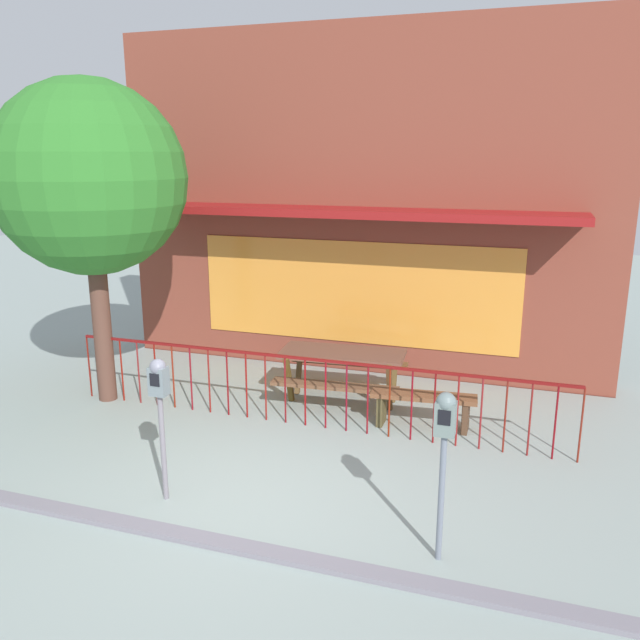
{
  "coord_description": "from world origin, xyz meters",
  "views": [
    {
      "loc": [
        2.76,
        -5.68,
        3.59
      ],
      "look_at": [
        0.08,
        2.39,
        1.39
      ],
      "focal_mm": 36.29,
      "sensor_mm": 36.0,
      "label": 1
    }
  ],
  "objects_px": {
    "parking_meter_far": "(159,392)",
    "street_tree": "(89,179)",
    "picnic_table_left": "(342,362)",
    "parking_meter_near": "(445,432)",
    "patio_bench": "(423,403)"
  },
  "relations": [
    {
      "from": "patio_bench",
      "to": "street_tree",
      "type": "xyz_separation_m",
      "value": [
        -4.67,
        -0.45,
        2.89
      ]
    },
    {
      "from": "picnic_table_left",
      "to": "parking_meter_near",
      "type": "xyz_separation_m",
      "value": [
        1.93,
        -3.43,
        0.63
      ]
    },
    {
      "from": "parking_meter_far",
      "to": "patio_bench",
      "type": "bearing_deg",
      "value": 49.79
    },
    {
      "from": "picnic_table_left",
      "to": "parking_meter_near",
      "type": "relative_size",
      "value": 1.18
    },
    {
      "from": "patio_bench",
      "to": "street_tree",
      "type": "height_order",
      "value": "street_tree"
    },
    {
      "from": "picnic_table_left",
      "to": "street_tree",
      "type": "distance_m",
      "value": 4.39
    },
    {
      "from": "parking_meter_near",
      "to": "parking_meter_far",
      "type": "distance_m",
      "value": 2.93
    },
    {
      "from": "picnic_table_left",
      "to": "parking_meter_near",
      "type": "height_order",
      "value": "parking_meter_near"
    },
    {
      "from": "patio_bench",
      "to": "parking_meter_far",
      "type": "bearing_deg",
      "value": -130.21
    },
    {
      "from": "parking_meter_near",
      "to": "street_tree",
      "type": "distance_m",
      "value": 6.15
    },
    {
      "from": "street_tree",
      "to": "patio_bench",
      "type": "bearing_deg",
      "value": 5.49
    },
    {
      "from": "patio_bench",
      "to": "parking_meter_far",
      "type": "height_order",
      "value": "parking_meter_far"
    },
    {
      "from": "picnic_table_left",
      "to": "parking_meter_near",
      "type": "distance_m",
      "value": 3.98
    },
    {
      "from": "picnic_table_left",
      "to": "patio_bench",
      "type": "distance_m",
      "value": 1.44
    },
    {
      "from": "parking_meter_far",
      "to": "street_tree",
      "type": "distance_m",
      "value": 3.86
    }
  ]
}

